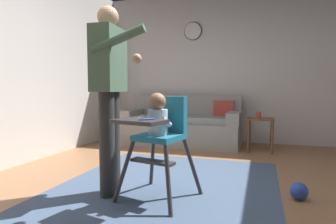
{
  "coord_description": "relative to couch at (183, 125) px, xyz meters",
  "views": [
    {
      "loc": [
        0.77,
        -2.48,
        0.96
      ],
      "look_at": [
        0.02,
        -0.14,
        0.77
      ],
      "focal_mm": 31.12,
      "sensor_mm": 36.0,
      "label": 1
    }
  ],
  "objects": [
    {
      "name": "area_rug",
      "position": [
        0.44,
        -2.37,
        -0.33
      ],
      "size": [
        2.12,
        2.74,
        0.01
      ],
      "primitive_type": "cube",
      "color": "#445874",
      "rests_on": "ground"
    },
    {
      "name": "wall_far",
      "position": [
        0.55,
        0.52,
        1.05
      ],
      "size": [
        5.12,
        0.06,
        2.75
      ],
      "primitive_type": "cube",
      "color": "silver",
      "rests_on": "ground"
    },
    {
      "name": "high_chair",
      "position": [
        0.47,
        -2.57,
        0.31
      ],
      "size": [
        0.72,
        0.81,
        0.94
      ],
      "rotation": [
        0.0,
        0.0,
        -1.79
      ],
      "color": "#343135",
      "rests_on": "ground"
    },
    {
      "name": "toy_ball",
      "position": [
        1.65,
        -2.23,
        -0.25
      ],
      "size": [
        0.16,
        0.16,
        0.16
      ],
      "primitive_type": "sphere",
      "color": "#284CB7",
      "rests_on": "ground"
    },
    {
      "name": "wall_clock",
      "position": [
        0.06,
        0.48,
        1.72
      ],
      "size": [
        0.34,
        0.04,
        0.34
      ],
      "color": "white"
    },
    {
      "name": "adult_standing",
      "position": [
        0.01,
        -2.61,
        0.63
      ],
      "size": [
        0.54,
        0.5,
        1.7
      ],
      "rotation": [
        0.0,
        0.0,
        0.08
      ],
      "color": "#31302F",
      "rests_on": "ground"
    },
    {
      "name": "side_table",
      "position": [
        1.31,
        -0.24,
        0.05
      ],
      "size": [
        0.4,
        0.4,
        0.52
      ],
      "color": "brown",
      "rests_on": "ground"
    },
    {
      "name": "ground",
      "position": [
        0.55,
        -2.46,
        -0.38
      ],
      "size": [
        5.92,
        7.5,
        0.1
      ],
      "primitive_type": "cube",
      "color": "#9C6B47"
    },
    {
      "name": "wall_left",
      "position": [
        -1.64,
        -2.16,
        1.05
      ],
      "size": [
        0.06,
        6.5,
        2.75
      ],
      "primitive_type": "cube",
      "color": "silver",
      "rests_on": "ground"
    },
    {
      "name": "sippy_cup",
      "position": [
        1.28,
        -0.24,
        0.24
      ],
      "size": [
        0.07,
        0.07,
        0.1
      ],
      "primitive_type": "cylinder",
      "color": "#D13D33",
      "rests_on": "side_table"
    },
    {
      "name": "couch",
      "position": [
        0.0,
        0.0,
        0.0
      ],
      "size": [
        2.01,
        0.86,
        0.86
      ],
      "rotation": [
        0.0,
        0.0,
        -1.57
      ],
      "color": "gray",
      "rests_on": "ground"
    }
  ]
}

